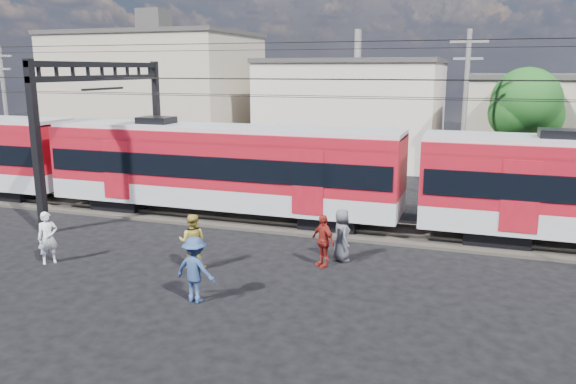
{
  "coord_description": "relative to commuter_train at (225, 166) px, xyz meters",
  "views": [
    {
      "loc": [
        6.73,
        -14.37,
        6.62
      ],
      "look_at": [
        0.14,
        5.0,
        2.11
      ],
      "focal_mm": 35.0,
      "sensor_mm": 36.0,
      "label": 1
    }
  ],
  "objects": [
    {
      "name": "track_bed",
      "position": [
        3.82,
        0.0,
        -2.34
      ],
      "size": [
        70.0,
        3.4,
        0.12
      ],
      "primitive_type": "cube",
      "color": "#2D2823",
      "rests_on": "ground"
    },
    {
      "name": "pedestrian_b",
      "position": [
        1.69,
        -6.32,
        -1.46
      ],
      "size": [
        1.07,
        0.92,
        1.89
      ],
      "primitive_type": "imported",
      "rotation": [
        0.0,
        0.0,
        3.39
      ],
      "color": "gold",
      "rests_on": "ground"
    },
    {
      "name": "pedestrian_a",
      "position": [
        -3.29,
        -7.47,
        -1.49
      ],
      "size": [
        0.77,
        0.79,
        1.83
      ],
      "primitive_type": "imported",
      "rotation": [
        0.0,
        0.0,
        0.85
      ],
      "color": "white",
      "rests_on": "ground"
    },
    {
      "name": "ground",
      "position": [
        3.82,
        -8.0,
        -2.4
      ],
      "size": [
        120.0,
        120.0,
        0.0
      ],
      "primitive_type": "plane",
      "color": "black",
      "rests_on": "ground"
    },
    {
      "name": "tree_near",
      "position": [
        13.01,
        10.09,
        2.26
      ],
      "size": [
        3.82,
        3.64,
        6.72
      ],
      "color": "#382619",
      "rests_on": "ground"
    },
    {
      "name": "rail_near",
      "position": [
        3.82,
        -0.75,
        -2.22
      ],
      "size": [
        70.0,
        0.12,
        0.12
      ],
      "primitive_type": "cube",
      "color": "#59544C",
      "rests_on": "track_bed"
    },
    {
      "name": "building_midwest",
      "position": [
        1.82,
        19.0,
        1.25
      ],
      "size": [
        12.24,
        12.24,
        7.3
      ],
      "color": "beige",
      "rests_on": "ground"
    },
    {
      "name": "catenary",
      "position": [
        -4.83,
        -0.0,
        2.73
      ],
      "size": [
        70.0,
        9.3,
        7.52
      ],
      "color": "black",
      "rests_on": "ground"
    },
    {
      "name": "utility_pole_mid",
      "position": [
        9.82,
        7.0,
        2.13
      ],
      "size": [
        1.8,
        0.24,
        8.5
      ],
      "color": "slate",
      "rests_on": "ground"
    },
    {
      "name": "rail_far",
      "position": [
        3.82,
        0.75,
        -2.22
      ],
      "size": [
        70.0,
        0.12,
        0.12
      ],
      "primitive_type": "cube",
      "color": "#59544C",
      "rests_on": "track_bed"
    },
    {
      "name": "commuter_train",
      "position": [
        0.0,
        0.0,
        0.0
      ],
      "size": [
        50.3,
        3.08,
        4.17
      ],
      "color": "black",
      "rests_on": "ground"
    },
    {
      "name": "pedestrian_e",
      "position": [
        6.26,
        -3.93,
        -1.48
      ],
      "size": [
        0.96,
        1.07,
        1.84
      ],
      "primitive_type": "imported",
      "rotation": [
        0.0,
        0.0,
        2.1
      ],
      "color": "#4C4C51",
      "rests_on": "ground"
    },
    {
      "name": "utility_pole_west",
      "position": [
        -18.18,
        6.0,
        1.88
      ],
      "size": [
        1.8,
        0.24,
        8.0
      ],
      "color": "slate",
      "rests_on": "ground"
    },
    {
      "name": "pedestrian_d",
      "position": [
        5.8,
        -4.72,
        -1.49
      ],
      "size": [
        1.13,
        0.98,
        1.82
      ],
      "primitive_type": "imported",
      "rotation": [
        0.0,
        0.0,
        -0.62
      ],
      "color": "maroon",
      "rests_on": "ground"
    },
    {
      "name": "building_west",
      "position": [
        -13.18,
        16.0,
        2.25
      ],
      "size": [
        14.28,
        10.2,
        9.3
      ],
      "color": "tan",
      "rests_on": "ground"
    },
    {
      "name": "pedestrian_c",
      "position": [
        3.11,
        -8.79,
        -1.43
      ],
      "size": [
        1.34,
        0.87,
        1.95
      ],
      "primitive_type": "imported",
      "rotation": [
        0.0,
        0.0,
        3.02
      ],
      "color": "navy",
      "rests_on": "ground"
    }
  ]
}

